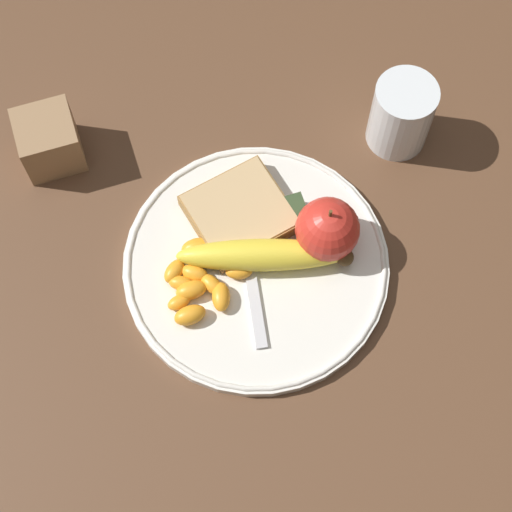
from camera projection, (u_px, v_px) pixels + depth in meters
name	position (u px, v px, depth m)	size (l,w,h in m)	color
ground_plane	(256.00, 267.00, 0.93)	(3.00, 3.00, 0.00)	brown
plate	(256.00, 265.00, 0.92)	(0.29, 0.29, 0.01)	silver
juice_glass	(401.00, 116.00, 0.95)	(0.07, 0.07, 0.09)	silver
apple	(326.00, 227.00, 0.90)	(0.07, 0.07, 0.08)	red
banana	(266.00, 259.00, 0.90)	(0.19, 0.09, 0.03)	yellow
bread_slice	(237.00, 214.00, 0.93)	(0.12, 0.12, 0.02)	olive
fork	(248.00, 261.00, 0.92)	(0.05, 0.17, 0.00)	silver
jam_packet	(287.00, 215.00, 0.93)	(0.04, 0.03, 0.02)	white
orange_segment_0	(174.00, 271.00, 0.90)	(0.03, 0.03, 0.02)	orange
orange_segment_1	(212.00, 284.00, 0.90)	(0.03, 0.03, 0.02)	orange
orange_segment_2	(239.00, 271.00, 0.90)	(0.03, 0.02, 0.02)	orange
orange_segment_3	(190.00, 315.00, 0.88)	(0.03, 0.02, 0.02)	orange
orange_segment_4	(221.00, 297.00, 0.89)	(0.03, 0.04, 0.02)	orange
orange_segment_5	(195.00, 273.00, 0.90)	(0.03, 0.03, 0.02)	orange
orange_segment_6	(179.00, 302.00, 0.89)	(0.03, 0.02, 0.01)	orange
orange_segment_7	(181.00, 285.00, 0.90)	(0.03, 0.03, 0.01)	orange
orange_segment_8	(191.00, 290.00, 0.89)	(0.03, 0.02, 0.02)	orange
orange_segment_9	(197.00, 248.00, 0.91)	(0.04, 0.02, 0.02)	orange
condiment_caddy	(49.00, 141.00, 0.95)	(0.06, 0.06, 0.06)	#93704C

